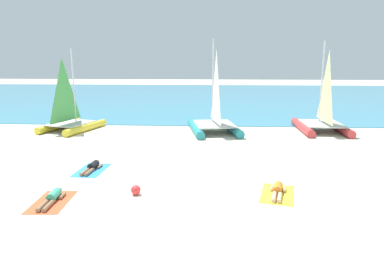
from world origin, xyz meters
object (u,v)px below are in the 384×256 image
object	(u,v)px
towel_right	(278,194)
sunbather_right	(278,190)
towel_left	(52,202)
sunbather_left	(52,197)
towel_middle	(92,170)
sailboat_red	(322,118)
sunbather_middle	(92,167)
sailboat_teal	(214,119)
sailboat_yellow	(71,119)
beach_ball	(136,190)

from	to	relation	value
towel_right	sunbather_right	distance (m)	0.14
towel_left	sunbather_left	xyz separation A→B (m)	(-0.00, 0.07, 0.13)
towel_left	towel_right	distance (m)	7.63
towel_middle	towel_right	world-z (taller)	same
sunbather_left	towel_right	world-z (taller)	sunbather_left
sailboat_red	sunbather_middle	size ratio (longest dim) A/B	3.72
towel_right	sunbather_right	xyz separation A→B (m)	(0.02, 0.06, 0.13)
sailboat_red	sunbather_middle	world-z (taller)	sailboat_red
sunbather_right	towel_middle	bearing A→B (deg)	177.63
sunbather_middle	sunbather_right	size ratio (longest dim) A/B	1.01
sailboat_teal	sailboat_yellow	xyz separation A→B (m)	(-9.46, 0.05, -0.09)
sunbather_left	beach_ball	xyz separation A→B (m)	(2.64, 0.70, 0.04)
sailboat_yellow	sailboat_red	xyz separation A→B (m)	(16.44, 0.56, 0.08)
sunbather_left	towel_right	distance (m)	7.62
beach_ball	sunbather_middle	bearing A→B (deg)	133.43
towel_right	beach_ball	distance (m)	4.93
sailboat_teal	sunbather_middle	size ratio (longest dim) A/B	3.77
towel_left	sailboat_red	bearing A→B (deg)	44.04
towel_right	sunbather_middle	bearing A→B (deg)	162.86
sunbather_left	sunbather_right	size ratio (longest dim) A/B	1.01
towel_middle	towel_right	xyz separation A→B (m)	(7.38, -2.21, 0.00)
towel_middle	sunbather_right	distance (m)	7.70
towel_middle	beach_ball	world-z (taller)	beach_ball
sailboat_red	sailboat_teal	bearing A→B (deg)	-174.25
towel_right	sunbather_left	bearing A→B (deg)	-172.28
sailboat_teal	sailboat_red	world-z (taller)	sailboat_teal
sailboat_yellow	towel_middle	bearing A→B (deg)	-46.49
sailboat_red	sunbather_middle	bearing A→B (deg)	-144.03
towel_left	towel_middle	size ratio (longest dim) A/B	1.00
sailboat_yellow	sunbather_left	bearing A→B (deg)	-54.38
sunbather_right	sailboat_red	bearing A→B (deg)	79.79
towel_left	sunbather_left	size ratio (longest dim) A/B	1.21
towel_left	sunbather_left	bearing A→B (deg)	92.95
sunbather_left	sunbather_right	distance (m)	7.65
sailboat_red	beach_ball	size ratio (longest dim) A/B	16.80
towel_right	beach_ball	world-z (taller)	beach_ball
towel_right	sunbather_right	world-z (taller)	sunbather_right
sunbather_middle	towel_right	distance (m)	7.72
sunbather_left	towel_right	xyz separation A→B (m)	(7.55, 1.02, -0.13)
towel_right	towel_left	bearing A→B (deg)	-171.78
towel_middle	towel_left	bearing A→B (deg)	-93.01
towel_middle	sunbather_right	size ratio (longest dim) A/B	1.22
sunbather_right	beach_ball	bearing A→B (deg)	-161.75
towel_left	towel_middle	bearing A→B (deg)	86.99
towel_left	sunbather_right	xyz separation A→B (m)	(7.57, 1.16, 0.13)
sailboat_teal	towel_middle	bearing A→B (deg)	-133.44
sailboat_teal	towel_middle	world-z (taller)	sailboat_teal
sailboat_red	sunbather_left	bearing A→B (deg)	-135.35
sunbather_left	towel_right	size ratio (longest dim) A/B	0.82
sailboat_red	beach_ball	xyz separation A→B (m)	(-9.75, -11.20, -0.70)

